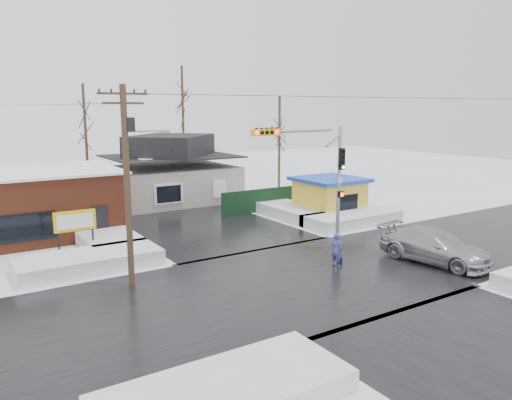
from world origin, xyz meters
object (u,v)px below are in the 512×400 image
utility_pole (128,175)px  car (435,247)px  pedestrian (337,250)px  marquee_sign (75,222)px  kiosk (329,197)px  traffic_signal (318,172)px

utility_pole → car: utility_pole is taller
pedestrian → marquee_sign: bearing=33.1°
kiosk → pedestrian: size_ratio=2.63×
utility_pole → car: (14.43, -5.26, -4.26)m
traffic_signal → kiosk: 10.43m
traffic_signal → pedestrian: traffic_signal is taller
kiosk → car: (-3.00, -11.75, -0.61)m
utility_pole → car: size_ratio=1.52×
utility_pole → marquee_sign: (-1.07, 5.99, -3.19)m
traffic_signal → marquee_sign: (-11.43, 6.53, -2.62)m
traffic_signal → utility_pole: size_ratio=0.78×
traffic_signal → marquee_sign: size_ratio=2.75×
traffic_signal → kiosk: size_ratio=1.52×
traffic_signal → utility_pole: (-10.36, 0.53, 0.57)m
utility_pole → marquee_sign: size_ratio=3.53×
traffic_signal → kiosk: (7.07, 7.03, -3.08)m
pedestrian → utility_pole: bearing=55.8°
pedestrian → car: size_ratio=0.30×
traffic_signal → car: size_ratio=1.18×
car → marquee_sign: bearing=135.6°
kiosk → pedestrian: 12.29m
traffic_signal → pedestrian: 4.47m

